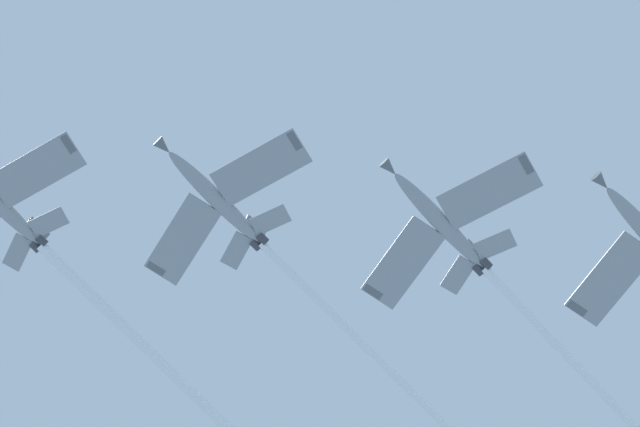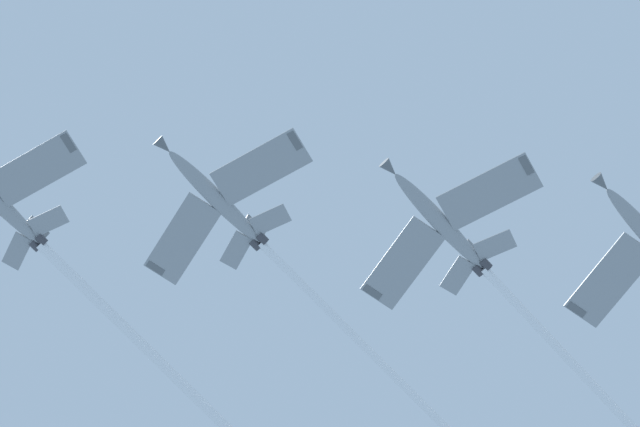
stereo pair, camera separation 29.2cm
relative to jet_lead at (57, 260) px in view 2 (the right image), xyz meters
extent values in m
cube|color=gray|center=(8.00, 4.19, 1.37)|extent=(4.44, 9.31, 0.90)
cube|color=#595E60|center=(8.28, 8.29, 1.43)|extent=(1.85, 0.87, 0.47)
cube|color=gray|center=(3.47, 1.80, 0.65)|extent=(2.38, 3.85, 0.51)
cube|color=gray|center=(2.81, -2.72, 0.65)|extent=(3.21, 4.02, 0.51)
cube|color=#595E60|center=(3.07, -0.45, 2.06)|extent=(2.90, 0.60, 3.21)
cylinder|color=#38383D|center=(2.45, 0.10, 0.40)|extent=(1.24, 0.96, 0.98)
cylinder|color=#38383D|center=(2.32, -0.79, 0.40)|extent=(1.24, 0.96, 0.98)
cylinder|color=white|center=(-11.98, 1.75, -2.50)|extent=(28.69, 5.19, 6.72)
ellipsoid|color=gray|center=(-3.66, 16.14, 0.16)|extent=(12.15, 3.38, 3.50)
cone|color=#595E60|center=(2.85, 15.16, 1.37)|extent=(1.95, 1.45, 1.47)
ellipsoid|color=black|center=(-1.73, 15.85, 1.13)|extent=(3.03, 1.42, 1.39)
cube|color=gray|center=(-3.64, 21.49, -0.08)|extent=(4.41, 9.30, 0.85)
cube|color=#595E60|center=(-3.34, 25.60, -0.02)|extent=(1.85, 0.87, 0.44)
cube|color=gray|center=(-5.21, 11.01, -0.08)|extent=(6.76, 9.68, 0.85)
cube|color=#595E60|center=(-6.14, 7.01, -0.02)|extent=(1.92, 1.33, 0.44)
cube|color=gray|center=(-8.19, 19.13, -0.74)|extent=(2.37, 3.85, 0.48)
cube|color=gray|center=(-8.87, 14.62, -0.74)|extent=(3.22, 4.02, 0.48)
cube|color=#595E60|center=(-8.58, 16.88, 0.67)|extent=(2.86, 0.60, 3.19)
cylinder|color=#38383D|center=(-9.22, 17.43, -0.98)|extent=(1.23, 0.96, 0.97)
cylinder|color=#38383D|center=(-9.35, 16.54, -0.98)|extent=(1.23, 0.96, 0.97)
cylinder|color=white|center=(-25.99, 19.50, -4.08)|extent=(33.28, 5.78, 6.91)
ellipsoid|color=gray|center=(-16.59, 32.20, -2.94)|extent=(12.14, 3.23, 3.73)
cone|color=#595E60|center=(-10.08, 31.30, -1.60)|extent=(1.95, 1.44, 1.50)
ellipsoid|color=black|center=(-14.67, 31.93, -1.93)|extent=(3.03, 1.39, 1.44)
cube|color=gray|center=(-16.62, 37.55, -3.20)|extent=(4.51, 9.33, 0.91)
cube|color=#595E60|center=(-16.37, 41.66, -3.14)|extent=(1.85, 0.89, 0.48)
cube|color=gray|center=(-18.07, 27.05, -3.20)|extent=(6.66, 9.68, 0.91)
cube|color=#595E60|center=(-18.95, 23.03, -3.14)|extent=(1.92, 1.32, 0.48)
cube|color=gray|center=(-21.13, 35.13, -3.94)|extent=(2.40, 3.86, 0.52)
cube|color=gray|center=(-21.75, 30.61, -3.94)|extent=(3.19, 4.02, 0.52)
cube|color=#595E60|center=(-21.52, 32.88, -2.53)|extent=(2.91, 0.58, 3.22)
cylinder|color=#38383D|center=(-22.14, 33.42, -4.20)|extent=(1.24, 0.95, 0.98)
cylinder|color=#38383D|center=(-22.26, 32.53, -4.20)|extent=(1.24, 0.95, 0.98)
cylinder|color=white|center=(-36.01, 34.88, -7.04)|extent=(27.52, 4.64, 6.45)
cone|color=#595E60|center=(-20.88, 46.36, -5.08)|extent=(1.95, 1.43, 1.50)
ellipsoid|color=black|center=(-25.47, 46.97, -5.43)|extent=(3.03, 1.37, 1.45)
cube|color=gray|center=(-28.83, 42.07, -6.71)|extent=(6.62, 9.68, 0.93)
cube|color=#595E60|center=(-29.69, 38.04, -6.66)|extent=(1.92, 1.31, 0.49)
camera|label=1|loc=(39.49, 60.32, -119.95)|focal=81.76mm
camera|label=2|loc=(39.67, 60.09, -119.95)|focal=81.76mm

